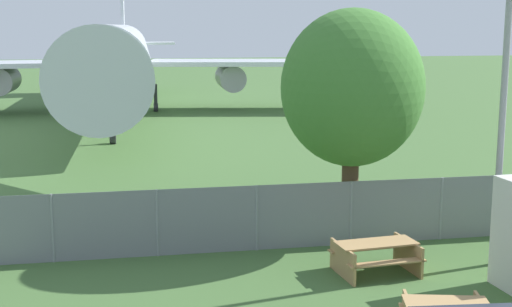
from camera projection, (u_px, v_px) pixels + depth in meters
name	position (u px, v px, depth m)	size (l,w,h in m)	color
perimeter_fence	(351.00, 213.00, 18.83)	(56.07, 0.07, 1.72)	gray
airplane	(118.00, 56.00, 45.96)	(36.08, 44.10, 11.72)	silver
picnic_bench_open_grass	(376.00, 254.00, 16.69)	(2.01, 1.58, 0.76)	tan
tree_near_hangar	(352.00, 89.00, 18.87)	(3.81, 3.81, 6.22)	#4C3823
light_mast	(506.00, 60.00, 16.51)	(0.44, 0.44, 8.19)	#99999E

